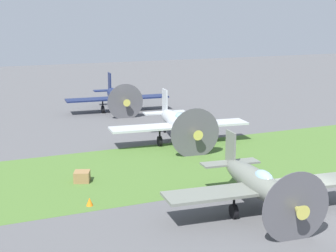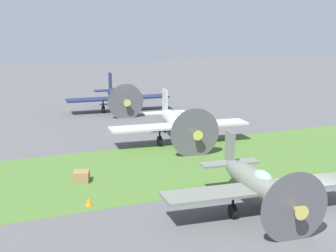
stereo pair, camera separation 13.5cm
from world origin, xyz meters
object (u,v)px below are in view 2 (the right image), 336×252
object	(u,v)px
airplane_lead	(258,184)
airplane_wingman	(179,123)
runway_marker_cone	(89,202)
supply_crate	(82,176)
airplane_trail	(118,96)

from	to	relation	value
airplane_lead	airplane_wingman	xyz separation A→B (m)	(-2.06, -14.05, 0.11)
airplane_lead	runway_marker_cone	size ratio (longest dim) A/B	22.79
airplane_wingman	runway_marker_cone	size ratio (longest dim) A/B	24.57
airplane_wingman	supply_crate	distance (m)	10.90
airplane_wingman	supply_crate	xyz separation A→B (m)	(9.02, 5.98, -1.28)
airplane_wingman	airplane_trail	distance (m)	14.20
supply_crate	runway_marker_cone	xyz separation A→B (m)	(0.58, 3.91, -0.10)
airplane_lead	supply_crate	bearing A→B (deg)	-43.76
supply_crate	airplane_trail	bearing A→B (deg)	-113.28
runway_marker_cone	airplane_trail	bearing A→B (deg)	-111.02
airplane_wingman	supply_crate	bearing A→B (deg)	39.80
supply_crate	airplane_lead	bearing A→B (deg)	130.79
airplane_lead	airplane_trail	xyz separation A→B (m)	(-1.71, -28.25, 0.07)
airplane_lead	supply_crate	size ratio (longest dim) A/B	11.14
supply_crate	runway_marker_cone	bearing A→B (deg)	81.61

